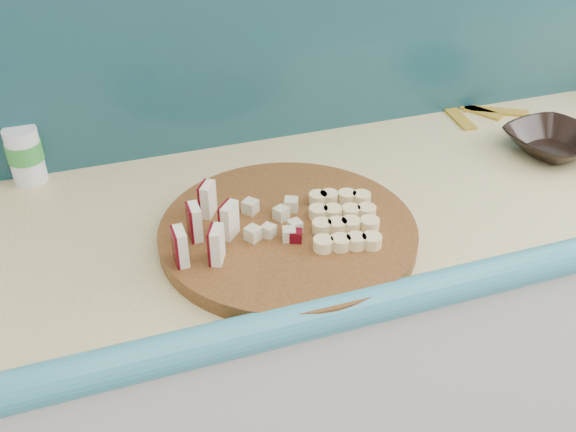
% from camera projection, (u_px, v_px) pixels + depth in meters
% --- Properties ---
extents(kitchen_counter, '(2.20, 0.63, 0.91)m').
position_uv_depth(kitchen_counter, '(486.00, 322.00, 1.60)').
color(kitchen_counter, silver).
rests_on(kitchen_counter, ground).
extents(backsplash, '(2.20, 0.02, 0.50)m').
position_uv_depth(backsplash, '(467.00, 5.00, 1.43)').
color(backsplash, teal).
rests_on(backsplash, kitchen_counter).
extents(cutting_board, '(0.55, 0.55, 0.03)m').
position_uv_depth(cutting_board, '(288.00, 232.00, 1.11)').
color(cutting_board, '#4A2410').
rests_on(cutting_board, kitchen_counter).
extents(apple_wedges, '(0.12, 0.18, 0.06)m').
position_uv_depth(apple_wedges, '(205.00, 226.00, 1.05)').
color(apple_wedges, beige).
rests_on(apple_wedges, cutting_board).
extents(apple_chunks, '(0.06, 0.07, 0.02)m').
position_uv_depth(apple_chunks, '(272.00, 221.00, 1.10)').
color(apple_chunks, beige).
rests_on(apple_chunks, cutting_board).
extents(banana_slices, '(0.15, 0.18, 0.02)m').
position_uv_depth(banana_slices, '(343.00, 219.00, 1.10)').
color(banana_slices, beige).
rests_on(banana_slices, cutting_board).
extents(brown_bowl, '(0.22, 0.22, 0.05)m').
position_uv_depth(brown_bowl, '(554.00, 142.00, 1.37)').
color(brown_bowl, black).
rests_on(brown_bowl, kitchen_counter).
extents(canister, '(0.07, 0.07, 0.11)m').
position_uv_depth(canister, '(25.00, 154.00, 1.25)').
color(canister, white).
rests_on(canister, kitchen_counter).
extents(banana_peel, '(0.20, 0.17, 0.01)m').
position_uv_depth(banana_peel, '(475.00, 112.00, 1.54)').
color(banana_peel, gold).
rests_on(banana_peel, kitchen_counter).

